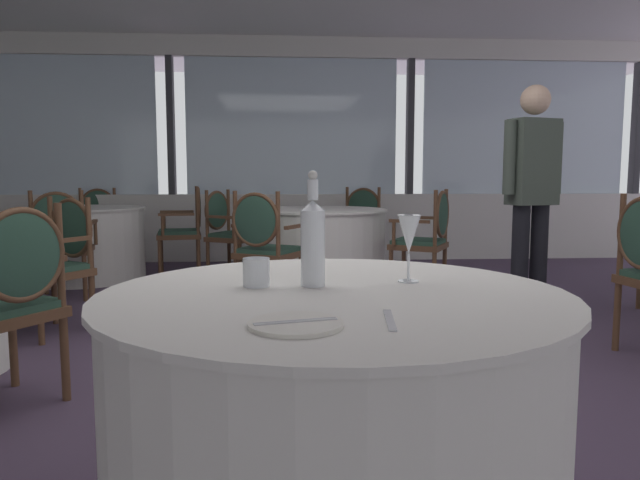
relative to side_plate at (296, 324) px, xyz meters
name	(u,v)px	position (x,y,z in m)	size (l,w,h in m)	color
ground_plane	(308,370)	(0.12, 1.93, -0.76)	(14.92, 14.92, 0.00)	#47384C
window_wall_far	(292,173)	(0.12, 6.23, 0.36)	(9.63, 0.14, 2.80)	silver
foreground_table	(333,420)	(0.12, 0.38, -0.38)	(1.32, 1.32, 0.75)	silver
side_plate	(296,324)	(0.00, 0.00, 0.00)	(0.21, 0.21, 0.01)	silver
butter_knife	(296,322)	(0.00, 0.00, 0.01)	(0.18, 0.02, 0.00)	silver
dinner_fork	(390,320)	(0.21, 0.03, 0.00)	(0.19, 0.02, 0.00)	silver
water_bottle	(313,240)	(0.06, 0.47, 0.13)	(0.07, 0.07, 0.34)	white
wine_glass	(409,236)	(0.36, 0.51, 0.14)	(0.07, 0.07, 0.21)	white
water_tumbler	(256,272)	(-0.10, 0.47, 0.04)	(0.08, 0.08, 0.08)	white
background_table_0	(320,247)	(0.35, 4.54, -0.38)	(1.34, 1.34, 0.75)	silver
dining_chair_0_0	(428,233)	(1.32, 4.01, -0.20)	(0.62, 0.65, 0.96)	brown
dining_chair_0_1	(359,222)	(0.88, 5.51, -0.21)	(0.65, 0.62, 0.95)	brown
dining_chair_0_2	(227,227)	(-0.61, 5.07, -0.22)	(0.62, 0.65, 0.93)	brown
dining_chair_0_3	(263,240)	(-0.18, 3.57, -0.21)	(0.65, 0.62, 0.96)	brown
background_table_2	(83,243)	(-2.11, 5.01, -0.38)	(1.29, 1.29, 0.75)	silver
dining_chair_2_1	(61,237)	(-1.94, 3.94, -0.20)	(0.59, 0.53, 0.96)	brown
dining_chair_2_2	(187,224)	(-1.05, 5.18, -0.20)	(0.53, 0.59, 0.97)	brown
dining_chair_2_3	(97,220)	(-2.28, 6.07, -0.21)	(0.59, 0.53, 0.93)	brown
dining_chair_3_1	(7,291)	(-1.27, 1.46, -0.20)	(0.64, 0.65, 0.95)	brown
dining_chair_3_2	(57,254)	(-1.58, 2.88, -0.22)	(0.65, 0.64, 0.93)	brown
diner_person_0	(532,185)	(1.88, 3.10, 0.25)	(0.51, 0.30, 1.76)	black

